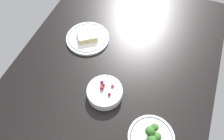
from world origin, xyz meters
The scene contains 4 objects.
dining_table centered at (0.00, 0.00, 2.00)cm, with size 141.83×97.47×4.00cm, color black.
plate_broccoli centered at (24.17, 26.56, 5.91)cm, with size 19.18×19.18×7.66cm.
bowl_berries centered at (12.56, 1.38, 6.46)cm, with size 16.24×16.24×6.13cm.
plate_sandwich centered at (-15.09, -19.86, 5.31)cm, with size 22.96×22.96×4.56cm.
Camera 1 is at (55.44, 21.52, 97.29)cm, focal length 36.36 mm.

